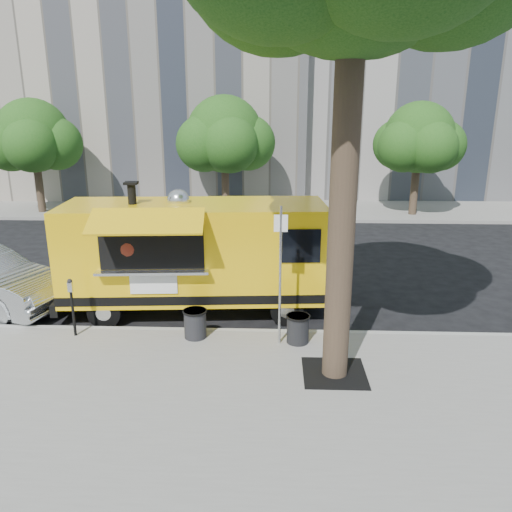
{
  "coord_description": "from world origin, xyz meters",
  "views": [
    {
      "loc": [
        1.44,
        -11.36,
        5.02
      ],
      "look_at": [
        0.99,
        0.0,
        1.65
      ],
      "focal_mm": 35.0,
      "sensor_mm": 36.0,
      "label": 1
    }
  ],
  "objects_px": {
    "far_tree_c": "(419,138)",
    "far_tree_b": "(224,134)",
    "parking_meter": "(72,301)",
    "food_truck": "(194,253)",
    "far_tree_a": "(33,136)",
    "trash_bin_left": "(298,328)",
    "sign_post": "(280,268)",
    "trash_bin_right": "(195,323)"
  },
  "relations": [
    {
      "from": "sign_post",
      "to": "parking_meter",
      "type": "xyz_separation_m",
      "value": [
        -4.55,
        0.2,
        -0.87
      ]
    },
    {
      "from": "far_tree_b",
      "to": "food_truck",
      "type": "relative_size",
      "value": 0.8
    },
    {
      "from": "far_tree_a",
      "to": "parking_meter",
      "type": "height_order",
      "value": "far_tree_a"
    },
    {
      "from": "far_tree_b",
      "to": "trash_bin_right",
      "type": "bearing_deg",
      "value": -87.15
    },
    {
      "from": "far_tree_a",
      "to": "trash_bin_left",
      "type": "xyz_separation_m",
      "value": [
        11.95,
        -13.79,
        -3.29
      ]
    },
    {
      "from": "trash_bin_left",
      "to": "far_tree_c",
      "type": "bearing_deg",
      "value": 66.47
    },
    {
      "from": "far_tree_a",
      "to": "trash_bin_right",
      "type": "xyz_separation_m",
      "value": [
        9.7,
        -13.63,
        -3.29
      ]
    },
    {
      "from": "parking_meter",
      "to": "trash_bin_right",
      "type": "xyz_separation_m",
      "value": [
        2.7,
        0.02,
        -0.49
      ]
    },
    {
      "from": "parking_meter",
      "to": "food_truck",
      "type": "height_order",
      "value": "food_truck"
    },
    {
      "from": "far_tree_c",
      "to": "sign_post",
      "type": "height_order",
      "value": "far_tree_c"
    },
    {
      "from": "sign_post",
      "to": "parking_meter",
      "type": "distance_m",
      "value": 4.64
    },
    {
      "from": "far_tree_c",
      "to": "far_tree_b",
      "type": "bearing_deg",
      "value": 178.09
    },
    {
      "from": "far_tree_a",
      "to": "far_tree_c",
      "type": "bearing_deg",
      "value": 0.32
    },
    {
      "from": "trash_bin_left",
      "to": "far_tree_b",
      "type": "bearing_deg",
      "value": 101.74
    },
    {
      "from": "far_tree_b",
      "to": "sign_post",
      "type": "bearing_deg",
      "value": -79.85
    },
    {
      "from": "far_tree_c",
      "to": "parking_meter",
      "type": "height_order",
      "value": "far_tree_c"
    },
    {
      "from": "far_tree_a",
      "to": "food_truck",
      "type": "relative_size",
      "value": 0.78
    },
    {
      "from": "food_truck",
      "to": "trash_bin_left",
      "type": "bearing_deg",
      "value": -42.05
    },
    {
      "from": "far_tree_a",
      "to": "trash_bin_right",
      "type": "distance_m",
      "value": 17.05
    },
    {
      "from": "parking_meter",
      "to": "trash_bin_right",
      "type": "height_order",
      "value": "parking_meter"
    },
    {
      "from": "far_tree_b",
      "to": "trash_bin_left",
      "type": "distance_m",
      "value": 14.88
    },
    {
      "from": "far_tree_c",
      "to": "trash_bin_left",
      "type": "relative_size",
      "value": 8.38
    },
    {
      "from": "far_tree_a",
      "to": "food_truck",
      "type": "distance_m",
      "value": 15.29
    },
    {
      "from": "trash_bin_left",
      "to": "parking_meter",
      "type": "bearing_deg",
      "value": 178.37
    },
    {
      "from": "trash_bin_left",
      "to": "far_tree_a",
      "type": "bearing_deg",
      "value": 130.91
    },
    {
      "from": "food_truck",
      "to": "far_tree_c",
      "type": "bearing_deg",
      "value": 50.12
    },
    {
      "from": "sign_post",
      "to": "trash_bin_left",
      "type": "distance_m",
      "value": 1.43
    },
    {
      "from": "parking_meter",
      "to": "trash_bin_left",
      "type": "xyz_separation_m",
      "value": [
        4.95,
        -0.14,
        -0.5
      ]
    },
    {
      "from": "parking_meter",
      "to": "far_tree_c",
      "type": "bearing_deg",
      "value": 51.34
    },
    {
      "from": "food_truck",
      "to": "trash_bin_right",
      "type": "height_order",
      "value": "food_truck"
    },
    {
      "from": "trash_bin_right",
      "to": "far_tree_b",
      "type": "bearing_deg",
      "value": 92.85
    },
    {
      "from": "far_tree_c",
      "to": "trash_bin_right",
      "type": "bearing_deg",
      "value": -121.15
    },
    {
      "from": "parking_meter",
      "to": "trash_bin_right",
      "type": "bearing_deg",
      "value": 0.37
    },
    {
      "from": "food_truck",
      "to": "sign_post",
      "type": "bearing_deg",
      "value": -47.77
    },
    {
      "from": "far_tree_b",
      "to": "parking_meter",
      "type": "relative_size",
      "value": 4.12
    },
    {
      "from": "far_tree_a",
      "to": "trash_bin_left",
      "type": "distance_m",
      "value": 18.54
    },
    {
      "from": "far_tree_a",
      "to": "trash_bin_left",
      "type": "relative_size",
      "value": 8.61
    },
    {
      "from": "sign_post",
      "to": "parking_meter",
      "type": "relative_size",
      "value": 2.25
    },
    {
      "from": "far_tree_c",
      "to": "food_truck",
      "type": "bearing_deg",
      "value": -125.7
    },
    {
      "from": "far_tree_a",
      "to": "far_tree_b",
      "type": "relative_size",
      "value": 0.97
    },
    {
      "from": "far_tree_b",
      "to": "trash_bin_right",
      "type": "xyz_separation_m",
      "value": [
        0.7,
        -14.03,
        -3.34
      ]
    },
    {
      "from": "far_tree_b",
      "to": "food_truck",
      "type": "bearing_deg",
      "value": -88.0
    }
  ]
}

